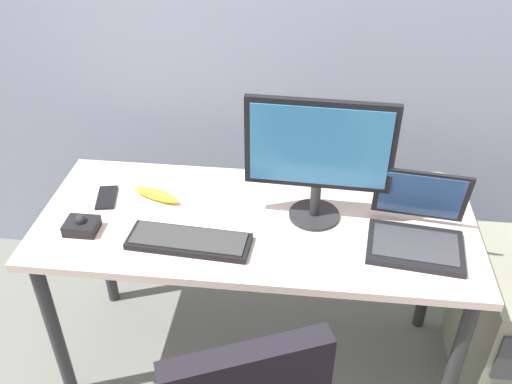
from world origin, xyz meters
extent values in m
plane|color=slate|center=(0.00, 0.00, 0.00)|extent=(8.00, 8.00, 0.00)
cube|color=beige|center=(0.00, 0.00, 0.72)|extent=(1.54, 0.65, 0.03)
cylinder|color=#2D2D33|center=(-0.71, -0.26, 0.35)|extent=(0.05, 0.05, 0.71)
cylinder|color=#2D2D33|center=(0.71, -0.26, 0.35)|extent=(0.05, 0.05, 0.71)
cylinder|color=#2D2D33|center=(-0.71, 0.26, 0.35)|extent=(0.05, 0.05, 0.71)
cylinder|color=#2D2D33|center=(0.71, 0.26, 0.35)|extent=(0.05, 0.05, 0.71)
cylinder|color=#262628|center=(0.20, 0.04, 0.74)|extent=(0.18, 0.18, 0.01)
cylinder|color=#262628|center=(0.20, 0.04, 0.81)|extent=(0.04, 0.04, 0.12)
cube|color=black|center=(0.20, 0.04, 1.03)|extent=(0.49, 0.04, 0.32)
cube|color=teal|center=(0.20, 0.03, 1.03)|extent=(0.45, 0.02, 0.28)
cube|color=black|center=(-0.21, -0.16, 0.75)|extent=(0.42, 0.16, 0.02)
cube|color=#353535|center=(-0.21, -0.16, 0.76)|extent=(0.39, 0.14, 0.01)
cube|color=black|center=(0.54, -0.10, 0.75)|extent=(0.33, 0.25, 0.02)
cube|color=#38383D|center=(0.54, -0.10, 0.76)|extent=(0.29, 0.20, 0.00)
cube|color=black|center=(0.55, 0.04, 0.86)|extent=(0.32, 0.10, 0.22)
cube|color=#335999|center=(0.55, 0.03, 0.86)|extent=(0.28, 0.09, 0.19)
cube|color=black|center=(-0.59, -0.13, 0.76)|extent=(0.11, 0.09, 0.04)
sphere|color=#232328|center=(-0.59, -0.13, 0.78)|extent=(0.04, 0.04, 0.04)
cylinder|color=#4E784F|center=(0.64, 0.17, 0.80)|extent=(0.08, 0.08, 0.12)
torus|color=#4E7948|center=(0.68, 0.17, 0.80)|extent=(0.01, 0.07, 0.07)
cube|color=black|center=(-0.57, 0.07, 0.74)|extent=(0.09, 0.15, 0.01)
ellipsoid|color=yellow|center=(-0.38, 0.08, 0.76)|extent=(0.19, 0.11, 0.04)
camera|label=1|loc=(0.17, -1.56, 1.96)|focal=39.41mm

